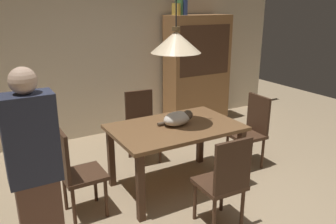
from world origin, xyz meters
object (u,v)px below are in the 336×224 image
object	(u,v)px
dining_table	(175,134)
chair_near_front	(225,180)
book_blue_wide	(182,7)
chair_far_back	(142,123)
book_yellow_short	(176,9)
hutch_bookcase	(197,73)
book_green_slim	(179,7)
pendant_lamp	(176,42)
chair_right_side	(251,128)
cat_sleeping	(178,118)
chair_left_side	(75,169)
person_standing	(36,178)

from	to	relation	value
dining_table	chair_near_front	bearing A→B (deg)	-90.19
chair_near_front	book_blue_wide	xyz separation A→B (m)	(1.17, 2.63, 1.46)
chair_far_back	book_yellow_short	world-z (taller)	book_yellow_short
hutch_bookcase	book_blue_wide	distance (m)	1.13
dining_table	book_green_slim	world-z (taller)	book_green_slim
book_blue_wide	pendant_lamp	bearing A→B (deg)	-123.59
chair_far_back	chair_right_side	size ratio (longest dim) A/B	1.00
hutch_bookcase	book_blue_wide	size ratio (longest dim) A/B	7.71
dining_table	book_green_slim	bearing A→B (deg)	57.72
dining_table	book_yellow_short	size ratio (longest dim) A/B	7.00
cat_sleeping	book_yellow_short	size ratio (longest dim) A/B	1.97
cat_sleeping	book_blue_wide	world-z (taller)	book_blue_wide
chair_left_side	person_standing	xyz separation A→B (m)	(-0.42, -0.62, 0.32)
chair_left_side	chair_far_back	bearing A→B (deg)	37.74
chair_near_front	person_standing	xyz separation A→B (m)	(-1.55, 0.26, 0.32)
chair_left_side	chair_right_side	world-z (taller)	same
chair_left_side	chair_far_back	distance (m)	1.44
book_yellow_short	book_green_slim	size ratio (longest dim) A/B	0.77
chair_far_back	dining_table	bearing A→B (deg)	-90.48
chair_right_side	chair_far_back	bearing A→B (deg)	141.81
hutch_bookcase	book_green_slim	distance (m)	1.15
chair_near_front	person_standing	world-z (taller)	person_standing
hutch_bookcase	person_standing	xyz separation A→B (m)	(-3.04, -2.37, -0.06)
chair_near_front	book_green_slim	distance (m)	3.21
book_green_slim	person_standing	bearing A→B (deg)	-138.30
chair_far_back	hutch_bookcase	xyz separation A→B (m)	(1.48, 0.87, 0.38)
chair_near_front	cat_sleeping	xyz separation A→B (m)	(0.04, 0.89, 0.32)
book_green_slim	hutch_bookcase	bearing A→B (deg)	-0.23
chair_right_side	book_yellow_short	distance (m)	2.27
pendant_lamp	book_yellow_short	xyz separation A→B (m)	(1.06, 1.75, 0.28)
chair_left_side	book_green_slim	xyz separation A→B (m)	(2.24, 1.76, 1.47)
person_standing	book_blue_wide	bearing A→B (deg)	41.10
chair_right_side	hutch_bookcase	bearing A→B (deg)	78.52
hutch_bookcase	person_standing	distance (m)	3.85
cat_sleeping	book_green_slim	world-z (taller)	book_green_slim
hutch_bookcase	pendant_lamp	bearing A→B (deg)	-130.28
pendant_lamp	book_green_slim	xyz separation A→B (m)	(1.11, 1.75, 0.32)
pendant_lamp	book_blue_wide	world-z (taller)	pendant_lamp
person_standing	chair_near_front	bearing A→B (deg)	-9.57
book_yellow_short	chair_near_front	bearing A→B (deg)	-111.93
book_blue_wide	dining_table	bearing A→B (deg)	-123.59
pendant_lamp	book_green_slim	size ratio (longest dim) A/B	5.00
person_standing	chair_left_side	bearing A→B (deg)	55.41
dining_table	chair_left_side	size ratio (longest dim) A/B	1.51
cat_sleeping	book_blue_wide	xyz separation A→B (m)	(1.12, 1.74, 1.14)
book_blue_wide	book_green_slim	bearing A→B (deg)	180.00
cat_sleeping	book_blue_wide	size ratio (longest dim) A/B	1.65
chair_left_side	book_blue_wide	distance (m)	3.24
book_yellow_short	book_blue_wide	size ratio (longest dim) A/B	0.83
cat_sleeping	hutch_bookcase	size ratio (longest dim) A/B	0.21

